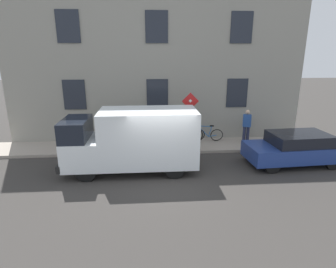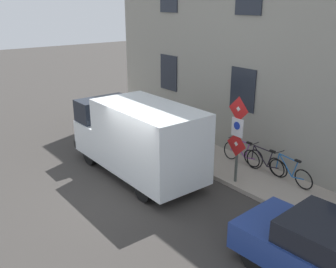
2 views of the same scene
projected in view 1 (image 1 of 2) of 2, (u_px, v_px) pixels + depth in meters
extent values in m
plane|color=#383431|center=(162.00, 175.00, 10.99)|extent=(80.00, 80.00, 0.00)
cube|color=#A79A8C|center=(159.00, 146.00, 14.13)|extent=(2.03, 17.25, 0.14)
cube|color=gray|center=(157.00, 64.00, 14.31)|extent=(0.70, 15.25, 8.08)
cube|color=#232833|center=(237.00, 93.00, 14.66)|extent=(0.06, 1.10, 1.50)
cube|color=#232833|center=(157.00, 94.00, 14.37)|extent=(0.06, 1.10, 1.50)
cube|color=#232833|center=(74.00, 95.00, 14.08)|extent=(0.06, 1.10, 1.50)
cube|color=#232833|center=(242.00, 27.00, 13.74)|extent=(0.06, 1.10, 1.50)
cube|color=#232833|center=(157.00, 27.00, 13.45)|extent=(0.06, 1.10, 1.50)
cube|color=#232833|center=(68.00, 26.00, 13.16)|extent=(0.06, 1.10, 1.50)
cylinder|color=#474C47|center=(190.00, 123.00, 13.11)|extent=(0.09, 0.09, 2.60)
pyramid|color=silver|center=(190.00, 101.00, 12.74)|extent=(0.06, 0.50, 0.50)
pyramid|color=red|center=(190.00, 101.00, 12.74)|extent=(0.04, 0.56, 0.56)
cube|color=white|center=(190.00, 113.00, 12.91)|extent=(0.06, 0.44, 0.56)
cylinder|color=#1933B2|center=(190.00, 112.00, 12.87)|extent=(0.02, 0.24, 0.24)
pyramid|color=silver|center=(190.00, 125.00, 13.05)|extent=(0.06, 0.50, 0.50)
pyramid|color=red|center=(190.00, 125.00, 13.06)|extent=(0.04, 0.56, 0.56)
cube|color=white|center=(149.00, 137.00, 11.12)|extent=(2.01, 3.81, 2.18)
cube|color=white|center=(83.00, 151.00, 11.09)|extent=(2.00, 1.41, 1.10)
cube|color=black|center=(76.00, 130.00, 10.82)|extent=(1.92, 0.99, 0.84)
cube|color=black|center=(65.00, 161.00, 11.14)|extent=(2.00, 0.17, 0.28)
cylinder|color=black|center=(86.00, 172.00, 10.40)|extent=(0.22, 0.76, 0.76)
cylinder|color=black|center=(94.00, 155.00, 12.09)|extent=(0.22, 0.76, 0.76)
cylinder|color=black|center=(175.00, 169.00, 10.65)|extent=(0.22, 0.76, 0.76)
cylinder|color=black|center=(171.00, 153.00, 12.33)|extent=(0.22, 0.76, 0.76)
cube|color=navy|center=(293.00, 151.00, 11.93)|extent=(1.99, 4.10, 0.64)
cube|color=black|center=(299.00, 140.00, 11.82)|extent=(1.76, 2.50, 0.60)
cylinder|color=black|center=(272.00, 166.00, 11.11)|extent=(0.22, 0.61, 0.60)
cylinder|color=black|center=(255.00, 153.00, 12.58)|extent=(0.22, 0.61, 0.60)
cylinder|color=black|center=(333.00, 163.00, 11.45)|extent=(0.22, 0.61, 0.60)
cylinder|color=black|center=(310.00, 150.00, 12.92)|extent=(0.22, 0.61, 0.60)
torus|color=black|center=(197.00, 135.00, 14.65)|extent=(0.19, 0.67, 0.66)
torus|color=black|center=(217.00, 135.00, 14.64)|extent=(0.19, 0.67, 0.66)
cylinder|color=#1D63B4|center=(203.00, 131.00, 14.59)|extent=(0.09, 0.60, 0.60)
cylinder|color=#1D63B4|center=(205.00, 126.00, 14.51)|extent=(0.10, 0.73, 0.07)
cylinder|color=#1D63B4|center=(210.00, 132.00, 14.59)|extent=(0.05, 0.19, 0.55)
cylinder|color=#1D63B4|center=(213.00, 136.00, 14.65)|extent=(0.07, 0.43, 0.12)
cylinder|color=#1D63B4|center=(197.00, 130.00, 14.58)|extent=(0.04, 0.09, 0.50)
cube|color=black|center=(212.00, 126.00, 14.50)|extent=(0.10, 0.21, 0.06)
cylinder|color=#262626|center=(198.00, 125.00, 14.50)|extent=(0.46, 0.07, 0.03)
torus|color=black|center=(179.00, 136.00, 14.52)|extent=(0.20, 0.67, 0.65)
torus|color=black|center=(198.00, 135.00, 14.64)|extent=(0.20, 0.67, 0.65)
cylinder|color=black|center=(185.00, 132.00, 14.50)|extent=(0.06, 0.60, 0.60)
cylinder|color=black|center=(187.00, 127.00, 14.43)|extent=(0.07, 0.73, 0.07)
cylinder|color=black|center=(192.00, 132.00, 14.54)|extent=(0.04, 0.19, 0.55)
cylinder|color=black|center=(194.00, 136.00, 14.62)|extent=(0.06, 0.43, 0.12)
cylinder|color=black|center=(179.00, 131.00, 14.45)|extent=(0.04, 0.09, 0.50)
cube|color=black|center=(194.00, 126.00, 14.46)|extent=(0.09, 0.20, 0.06)
cylinder|color=#262626|center=(180.00, 126.00, 14.37)|extent=(0.46, 0.05, 0.03)
torus|color=black|center=(160.00, 136.00, 14.46)|extent=(0.16, 0.66, 0.66)
torus|color=black|center=(180.00, 135.00, 14.56)|extent=(0.16, 0.66, 0.66)
cylinder|color=purple|center=(167.00, 132.00, 14.43)|extent=(0.05, 0.60, 0.60)
cylinder|color=purple|center=(168.00, 127.00, 14.36)|extent=(0.06, 0.73, 0.07)
cylinder|color=purple|center=(174.00, 132.00, 14.47)|extent=(0.04, 0.19, 0.55)
cylinder|color=purple|center=(176.00, 136.00, 14.55)|extent=(0.05, 0.43, 0.12)
cylinder|color=purple|center=(161.00, 132.00, 14.39)|extent=(0.04, 0.09, 0.50)
cube|color=black|center=(175.00, 126.00, 14.39)|extent=(0.09, 0.20, 0.06)
cylinder|color=#262626|center=(161.00, 126.00, 14.31)|extent=(0.46, 0.04, 0.03)
cylinder|color=#262B47|center=(244.00, 134.00, 14.43)|extent=(0.16, 0.16, 0.85)
cylinder|color=#262B47|center=(248.00, 135.00, 14.40)|extent=(0.16, 0.16, 0.85)
cube|color=#2B519B|center=(247.00, 121.00, 14.21)|extent=(0.36, 0.46, 0.62)
sphere|color=beige|center=(248.00, 112.00, 14.08)|extent=(0.22, 0.22, 0.22)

